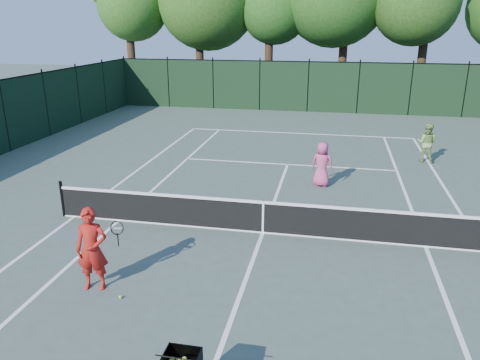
% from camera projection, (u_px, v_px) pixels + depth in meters
% --- Properties ---
extents(ground, '(90.00, 90.00, 0.00)m').
position_uv_depth(ground, '(263.00, 233.00, 12.42)').
color(ground, '#435248').
rests_on(ground, ground).
extents(sideline_doubles_left, '(0.10, 23.77, 0.01)m').
position_uv_depth(sideline_doubles_left, '(75.00, 217.00, 13.45)').
color(sideline_doubles_left, white).
rests_on(sideline_doubles_left, ground).
extents(sideline_singles_left, '(0.10, 23.77, 0.01)m').
position_uv_depth(sideline_singles_left, '(119.00, 220.00, 13.20)').
color(sideline_singles_left, white).
rests_on(sideline_singles_left, ground).
extents(sideline_singles_right, '(0.10, 23.77, 0.01)m').
position_uv_depth(sideline_singles_right, '(426.00, 247.00, 11.65)').
color(sideline_singles_right, white).
rests_on(sideline_singles_right, ground).
extents(baseline_far, '(10.97, 0.10, 0.01)m').
position_uv_depth(baseline_far, '(299.00, 133.00, 23.45)').
color(baseline_far, white).
rests_on(baseline_far, ground).
extents(service_line_far, '(8.23, 0.10, 0.01)m').
position_uv_depth(service_line_far, '(288.00, 164.00, 18.36)').
color(service_line_far, white).
rests_on(service_line_far, ground).
extents(center_service_line, '(0.10, 12.80, 0.01)m').
position_uv_depth(center_service_line, '(263.00, 233.00, 12.42)').
color(center_service_line, white).
rests_on(center_service_line, ground).
extents(tennis_net, '(11.69, 0.09, 1.06)m').
position_uv_depth(tennis_net, '(263.00, 216.00, 12.27)').
color(tennis_net, black).
rests_on(tennis_net, ground).
extents(fence_far, '(24.00, 0.05, 3.00)m').
position_uv_depth(fence_far, '(308.00, 87.00, 28.64)').
color(fence_far, black).
rests_on(fence_far, ground).
extents(coach, '(0.89, 0.75, 1.80)m').
position_uv_depth(coach, '(92.00, 249.00, 9.59)').
color(coach, '#AB1A13').
rests_on(coach, ground).
extents(player_pink, '(0.84, 0.65, 1.53)m').
position_uv_depth(player_pink, '(322.00, 164.00, 15.76)').
color(player_pink, '#C6457B').
rests_on(player_pink, ground).
extents(player_green, '(0.91, 0.82, 1.55)m').
position_uv_depth(player_green, '(427.00, 143.00, 18.49)').
color(player_green, '#82A954').
rests_on(player_green, ground).
extents(loose_ball_midcourt, '(0.07, 0.07, 0.07)m').
position_uv_depth(loose_ball_midcourt, '(120.00, 297.00, 9.48)').
color(loose_ball_midcourt, '#C5DE2D').
rests_on(loose_ball_midcourt, ground).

